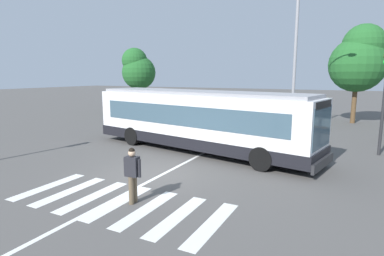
# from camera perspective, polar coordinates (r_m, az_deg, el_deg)

# --- Properties ---
(ground_plane) EXTENTS (160.00, 160.00, 0.00)m
(ground_plane) POSITION_cam_1_polar(r_m,az_deg,el_deg) (12.42, -7.54, -8.46)
(ground_plane) COLOR #514F4C
(city_transit_bus) EXTENTS (12.64, 4.88, 3.06)m
(city_transit_bus) POSITION_cam_1_polar(r_m,az_deg,el_deg) (15.85, 1.04, 1.46)
(city_transit_bus) COLOR black
(city_transit_bus) RESTS_ON ground_plane
(pedestrian_crossing_street) EXTENTS (0.58, 0.34, 1.72)m
(pedestrian_crossing_street) POSITION_cam_1_polar(r_m,az_deg,el_deg) (9.60, -10.80, -7.93)
(pedestrian_crossing_street) COLOR brown
(pedestrian_crossing_street) RESTS_ON ground_plane
(parked_car_black) EXTENTS (2.10, 4.61, 1.35)m
(parked_car_black) POSITION_cam_1_polar(r_m,az_deg,el_deg) (28.42, 5.53, 3.35)
(parked_car_black) COLOR black
(parked_car_black) RESTS_ON ground_plane
(parked_car_white) EXTENTS (2.15, 4.62, 1.35)m
(parked_car_white) POSITION_cam_1_polar(r_m,az_deg,el_deg) (27.28, 10.87, 2.96)
(parked_car_white) COLOR black
(parked_car_white) RESTS_ON ground_plane
(parked_car_silver) EXTENTS (2.17, 4.63, 1.35)m
(parked_car_silver) POSITION_cam_1_polar(r_m,az_deg,el_deg) (27.02, 16.57, 2.67)
(parked_car_silver) COLOR black
(parked_car_silver) RESTS_ON ground_plane
(twin_arm_street_lamp) EXTENTS (5.04, 0.32, 9.63)m
(twin_arm_street_lamp) POSITION_cam_1_polar(r_m,az_deg,el_deg) (21.47, 18.40, 14.68)
(twin_arm_street_lamp) COLOR #939399
(twin_arm_street_lamp) RESTS_ON ground_plane
(background_tree_left) EXTENTS (3.44, 3.44, 6.60)m
(background_tree_left) POSITION_cam_1_polar(r_m,az_deg,el_deg) (33.25, -9.88, 10.50)
(background_tree_left) COLOR brown
(background_tree_left) RESTS_ON ground_plane
(background_tree_right) EXTENTS (4.28, 4.28, 7.76)m
(background_tree_right) POSITION_cam_1_polar(r_m,az_deg,el_deg) (28.32, 28.17, 11.01)
(background_tree_right) COLOR brown
(background_tree_right) RESTS_ON ground_plane
(crosswalk_painted_stripes) EXTENTS (6.66, 2.88, 0.01)m
(crosswalk_painted_stripes) POSITION_cam_1_polar(r_m,az_deg,el_deg) (10.05, -13.24, -13.06)
(crosswalk_painted_stripes) COLOR silver
(crosswalk_painted_stripes) RESTS_ON ground_plane
(lane_center_line) EXTENTS (0.16, 24.00, 0.01)m
(lane_center_line) POSITION_cam_1_polar(r_m,az_deg,el_deg) (13.86, -1.53, -6.45)
(lane_center_line) COLOR silver
(lane_center_line) RESTS_ON ground_plane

